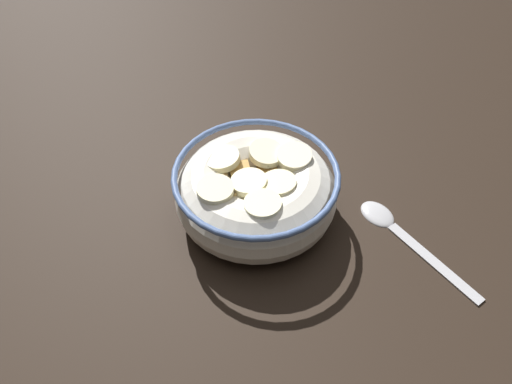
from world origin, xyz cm
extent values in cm
cube|color=black|center=(0.00, 0.00, -1.00)|extent=(110.82, 110.82, 2.00)
cylinder|color=silver|center=(0.00, 0.00, 0.30)|extent=(8.51, 8.51, 0.60)
torus|color=silver|center=(0.00, 0.00, 2.89)|extent=(15.47, 15.47, 5.79)
torus|color=#4C6699|center=(0.00, 0.00, 5.49)|extent=(15.60, 15.60, 0.60)
cylinder|color=white|center=(0.00, 0.00, 3.96)|extent=(11.99, 11.99, 0.40)
cube|color=tan|center=(3.11, -1.21, 4.57)|extent=(2.70, 2.67, 1.06)
cube|color=#B78947|center=(-1.75, 1.37, 4.53)|extent=(2.44, 2.39, 1.06)
cube|color=tan|center=(-1.26, -1.36, 4.73)|extent=(2.18, 2.11, 1.05)
cube|color=tan|center=(-0.30, -3.73, 4.79)|extent=(2.41, 2.37, 0.99)
cube|color=tan|center=(-2.19, -3.23, 4.72)|extent=(2.71, 2.69, 1.02)
cube|color=tan|center=(1.84, 4.39, 4.67)|extent=(2.65, 2.60, 1.14)
cube|color=tan|center=(1.98, -3.30, 4.79)|extent=(2.81, 2.80, 1.13)
cube|color=tan|center=(-4.12, 0.66, 4.54)|extent=(2.81, 2.81, 1.13)
cube|color=#B78947|center=(2.54, 0.92, 4.68)|extent=(2.34, 2.30, 0.99)
cube|color=#AD7F42|center=(-0.46, 4.57, 4.62)|extent=(2.34, 2.42, 1.13)
cube|color=#B78947|center=(0.43, -0.84, 4.69)|extent=(2.30, 2.32, 0.93)
cylinder|color=beige|center=(0.95, -0.79, 5.42)|extent=(4.33, 4.33, 1.09)
cylinder|color=beige|center=(1.49, 1.82, 5.40)|extent=(4.67, 4.67, 1.09)
cylinder|color=#F9EFC6|center=(-2.43, 1.35, 5.66)|extent=(3.78, 3.80, 1.32)
cylinder|color=#F4EABC|center=(-2.28, -2.85, 5.60)|extent=(4.52, 4.53, 1.45)
cylinder|color=beige|center=(1.82, -3.91, 5.88)|extent=(4.26, 4.25, 0.84)
cylinder|color=beige|center=(3.99, 0.14, 5.67)|extent=(3.97, 3.98, 0.87)
cylinder|color=#F9EFC6|center=(-1.43, 3.85, 5.79)|extent=(4.45, 4.43, 1.03)
ellipsoid|color=#B7B7BC|center=(2.03, 11.93, 0.40)|extent=(4.58, 4.13, 0.80)
cube|color=#B7B7BC|center=(8.34, 15.23, 0.18)|extent=(9.76, 5.75, 0.36)
camera|label=1|loc=(31.46, -4.64, 37.53)|focal=34.50mm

